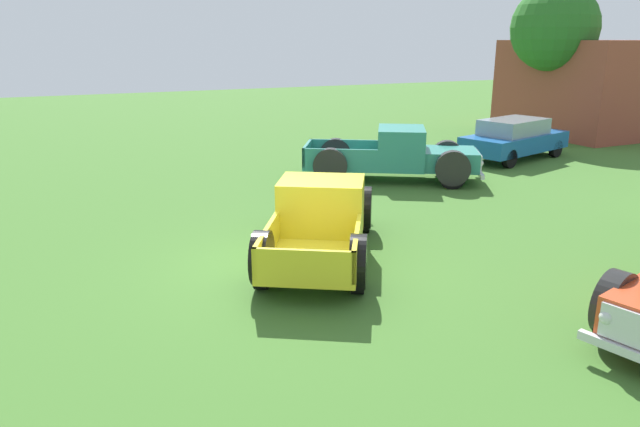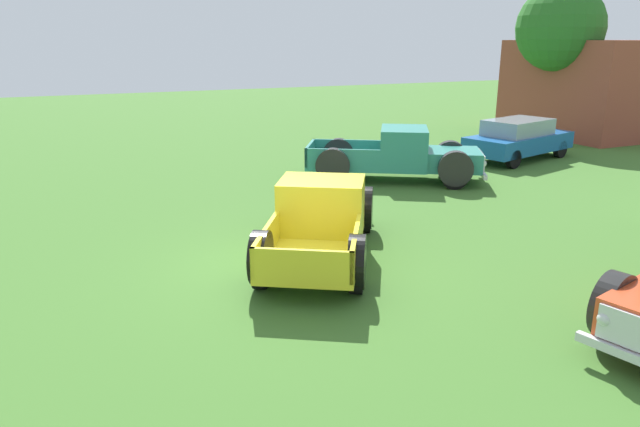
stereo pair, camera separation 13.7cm
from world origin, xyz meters
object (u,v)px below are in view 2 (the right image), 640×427
Objects in this scene: pickup_truck_foreground at (322,217)px; oak_tree_east at (560,28)px; pickup_truck_behind_left at (406,156)px; sedan_distant_a at (519,138)px.

pickup_truck_foreground is 18.02m from oak_tree_east.
oak_tree_east is at bearing 113.39° from pickup_truck_behind_left.
pickup_truck_behind_left is 5.56m from sedan_distant_a.
pickup_truck_foreground is at bearing -59.22° from oak_tree_east.
sedan_distant_a is (-5.70, 10.32, 0.04)m from pickup_truck_foreground.
sedan_distant_a is 6.98m from oak_tree_east.
sedan_distant_a is at bearing 101.63° from pickup_truck_behind_left.
pickup_truck_foreground is 0.80× the size of oak_tree_east.
pickup_truck_behind_left is (-4.58, 4.88, 0.05)m from pickup_truck_foreground.
pickup_truck_behind_left is at bearing -78.37° from sedan_distant_a.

